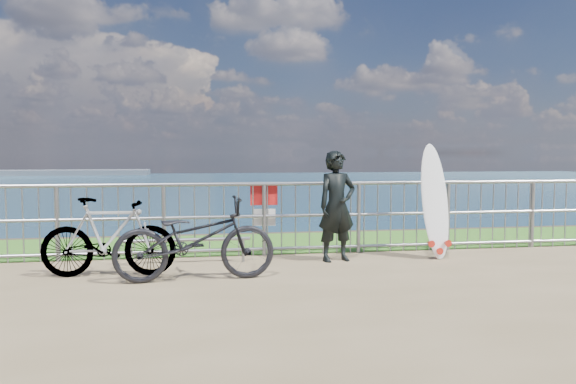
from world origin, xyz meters
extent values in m
plane|color=#33721F|center=(0.00, 2.70, 0.01)|extent=(120.00, 120.00, 0.00)
cube|color=brown|center=(0.00, 3.90, -2.50)|extent=(120.00, 0.30, 5.00)
plane|color=navy|center=(0.00, 90.00, -5.00)|extent=(260.00, 260.00, 0.00)
cube|color=#565E68|center=(-50.00, 168.00, -4.25)|extent=(70.00, 12.00, 1.50)
cylinder|color=gray|center=(0.00, 1.60, 1.10)|extent=(10.00, 0.06, 0.06)
cylinder|color=gray|center=(0.00, 1.60, 0.61)|extent=(10.00, 0.05, 0.05)
cylinder|color=gray|center=(0.00, 1.60, 0.10)|extent=(10.00, 0.05, 0.05)
cylinder|color=gray|center=(-3.50, 1.60, 0.55)|extent=(0.06, 0.06, 1.10)
cylinder|color=gray|center=(-2.00, 1.60, 0.55)|extent=(0.06, 0.06, 1.10)
cylinder|color=gray|center=(-0.50, 1.60, 0.55)|extent=(0.06, 0.06, 1.10)
cylinder|color=gray|center=(1.00, 1.60, 0.55)|extent=(0.06, 0.06, 1.10)
cylinder|color=gray|center=(2.50, 1.60, 0.55)|extent=(0.06, 0.06, 1.10)
cylinder|color=gray|center=(4.00, 1.60, 0.55)|extent=(0.06, 0.06, 1.10)
cube|color=red|center=(-0.49, 1.66, 0.92)|extent=(0.42, 0.02, 0.30)
cube|color=white|center=(-0.49, 1.66, 0.92)|extent=(0.38, 0.01, 0.08)
cube|color=white|center=(-0.49, 1.66, 0.58)|extent=(0.36, 0.02, 0.26)
imported|color=black|center=(0.49, 0.98, 0.80)|extent=(0.66, 0.51, 1.60)
ellipsoid|color=white|center=(2.00, 0.99, 0.86)|extent=(0.51, 0.47, 1.72)
cone|color=red|center=(1.87, 0.87, 0.24)|extent=(0.10, 0.19, 0.10)
cone|color=red|center=(2.13, 0.87, 0.24)|extent=(0.10, 0.19, 0.10)
cone|color=red|center=(2.00, 0.87, 0.13)|extent=(0.10, 0.19, 0.10)
imported|color=black|center=(-1.55, 0.05, 0.52)|extent=(2.00, 0.80, 1.03)
imported|color=black|center=(-2.63, 0.45, 0.51)|extent=(1.71, 0.58, 1.01)
cylinder|color=gray|center=(-1.65, 1.11, 0.34)|extent=(1.77, 0.05, 0.05)
cylinder|color=gray|center=(-2.43, 1.11, 0.17)|extent=(0.04, 0.04, 0.34)
cylinder|color=gray|center=(-0.87, 1.11, 0.17)|extent=(0.04, 0.04, 0.34)
camera|label=1|loc=(-1.55, -6.87, 1.57)|focal=35.00mm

